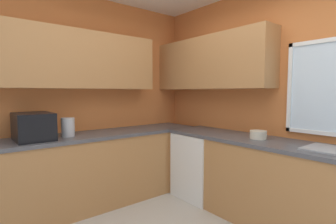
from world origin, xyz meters
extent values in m
cube|color=#D17238|center=(0.00, 1.65, 1.33)|extent=(3.81, 0.06, 2.66)
cube|color=#D17238|center=(-1.87, 0.00, 1.33)|extent=(0.06, 3.36, 2.66)
cube|color=white|center=(0.13, 1.60, 1.45)|extent=(0.04, 0.04, 0.95)
cube|color=#AD7542|center=(-1.68, -0.20, 1.80)|extent=(0.32, 2.27, 0.70)
cube|color=#AD7542|center=(-0.92, 1.46, 1.80)|extent=(1.84, 0.32, 0.70)
cube|color=#AD7542|center=(-1.53, 0.00, 0.43)|extent=(0.62, 2.94, 0.86)
cube|color=#4C4C51|center=(-1.53, 0.00, 0.88)|extent=(0.65, 2.97, 0.04)
cube|color=#AD7542|center=(0.21, 1.31, 0.43)|extent=(2.87, 0.62, 0.86)
cube|color=#4C4C51|center=(0.21, 1.31, 0.88)|extent=(2.90, 0.65, 0.04)
cube|color=white|center=(-0.87, 1.28, 0.43)|extent=(0.60, 0.60, 0.85)
cube|color=black|center=(-1.53, -0.62, 1.04)|extent=(0.48, 0.36, 0.29)
cylinder|color=#B7B7BC|center=(-1.51, -0.27, 1.01)|extent=(0.15, 0.15, 0.22)
cylinder|color=beige|center=(-0.06, 1.31, 0.94)|extent=(0.18, 0.18, 0.09)
camera|label=1|loc=(1.47, -1.19, 1.41)|focal=27.23mm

